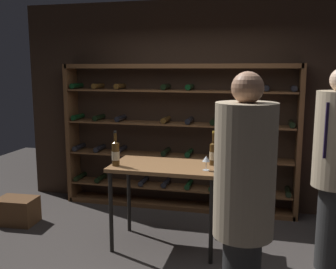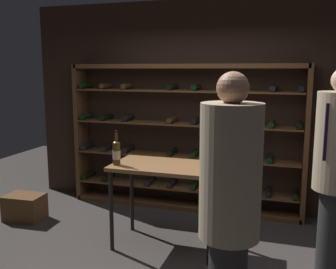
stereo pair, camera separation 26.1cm
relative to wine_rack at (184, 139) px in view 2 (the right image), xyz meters
name	(u,v)px [view 2 (the right image)]	position (x,y,z in m)	size (l,w,h in m)	color
ground_plane	(162,263)	(0.23, -1.62, -0.99)	(9.66, 9.66, 0.00)	#383330
back_wall	(204,106)	(0.23, 0.21, 0.44)	(5.12, 0.10, 2.87)	#332319
wine_rack	(184,139)	(0.00, 0.00, 0.00)	(3.25, 0.32, 2.01)	brown
tasting_table	(167,174)	(0.15, -1.22, -0.17)	(1.17, 0.66, 0.93)	brown
person_host_in_suit	(230,203)	(1.04, -2.62, 0.08)	(0.41, 0.41, 1.93)	#272727
wine_crate	(25,207)	(-1.85, -1.06, -0.83)	(0.48, 0.34, 0.33)	brown
wine_bottle_green_slim	(214,154)	(0.64, -1.10, 0.06)	(0.08, 0.08, 0.37)	#4C3314
wine_bottle_amber_reserve	(116,152)	(-0.36, -1.39, 0.07)	(0.08, 0.08, 0.38)	#4C3314
wine_glass_stemmed_left	(205,160)	(0.60, -1.35, 0.05)	(0.08, 0.08, 0.15)	silver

